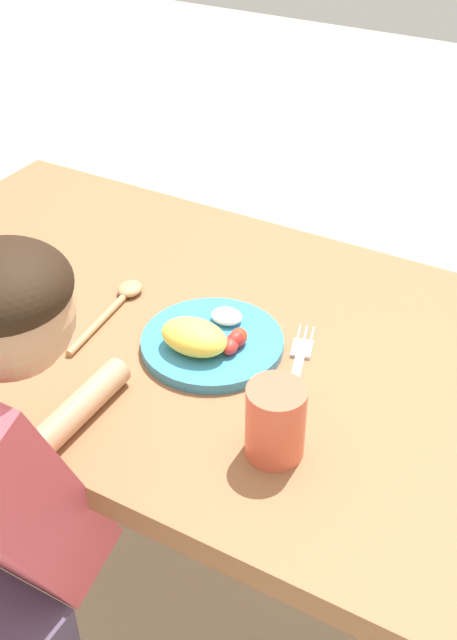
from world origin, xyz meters
The scene contains 7 objects.
ground_plane centered at (0.00, 0.00, 0.00)m, with size 8.00×8.00×0.00m, color #B8AE94.
dining_table centered at (0.00, 0.00, 0.57)m, with size 1.46×0.73×0.68m.
plate centered at (-0.04, -0.05, 0.70)m, with size 0.22×0.22×0.07m.
fork centered at (0.11, -0.03, 0.69)m, with size 0.08×0.22×0.01m.
spoon centered at (-0.23, -0.02, 0.69)m, with size 0.05×0.22×0.02m.
drinking_cup centered at (0.15, -0.19, 0.74)m, with size 0.08×0.08×0.11m, color #DC5D41.
person centered at (-0.11, -0.44, 0.55)m, with size 0.18×0.39×1.01m.
Camera 1 is at (0.45, -0.85, 1.44)m, focal length 43.23 mm.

